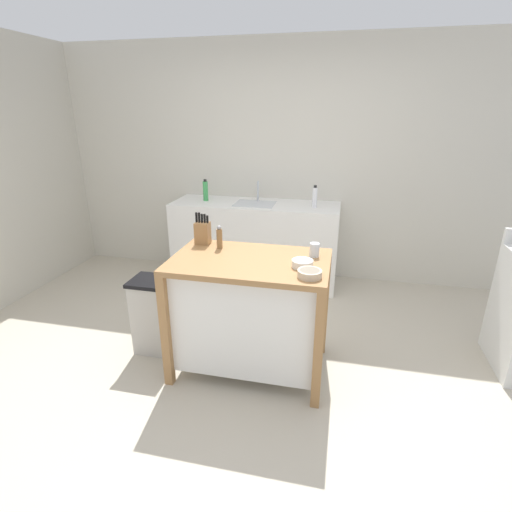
# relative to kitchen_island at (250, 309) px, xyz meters

# --- Properties ---
(ground_plane) EXTENTS (6.39, 6.39, 0.00)m
(ground_plane) POSITION_rel_kitchen_island_xyz_m (-0.01, -0.06, -0.50)
(ground_plane) COLOR #BCB29E
(ground_plane) RESTS_ON ground
(wall_back) EXTENTS (5.39, 0.10, 2.60)m
(wall_back) POSITION_rel_kitchen_island_xyz_m (-0.01, 1.97, 0.80)
(wall_back) COLOR beige
(wall_back) RESTS_ON ground
(kitchen_island) EXTENTS (1.12, 0.71, 0.90)m
(kitchen_island) POSITION_rel_kitchen_island_xyz_m (0.00, 0.00, 0.00)
(kitchen_island) COLOR #9E7042
(kitchen_island) RESTS_ON ground
(knife_block) EXTENTS (0.11, 0.09, 0.25)m
(knife_block) POSITION_rel_kitchen_island_xyz_m (-0.44, 0.25, 0.49)
(knife_block) COLOR #9E7042
(knife_block) RESTS_ON kitchen_island
(bowl_stoneware_deep) EXTENTS (0.15, 0.15, 0.05)m
(bowl_stoneware_deep) POSITION_rel_kitchen_island_xyz_m (0.44, -0.22, 0.42)
(bowl_stoneware_deep) COLOR beige
(bowl_stoneware_deep) RESTS_ON kitchen_island
(bowl_ceramic_wide) EXTENTS (0.14, 0.14, 0.05)m
(bowl_ceramic_wide) POSITION_rel_kitchen_island_xyz_m (0.38, -0.06, 0.42)
(bowl_ceramic_wide) COLOR silver
(bowl_ceramic_wide) RESTS_ON kitchen_island
(drinking_cup) EXTENTS (0.07, 0.07, 0.10)m
(drinking_cup) POSITION_rel_kitchen_island_xyz_m (0.44, 0.16, 0.44)
(drinking_cup) COLOR silver
(drinking_cup) RESTS_ON kitchen_island
(pepper_grinder) EXTENTS (0.04, 0.04, 0.18)m
(pepper_grinder) POSITION_rel_kitchen_island_xyz_m (-0.28, 0.18, 0.48)
(pepper_grinder) COLOR olive
(pepper_grinder) RESTS_ON kitchen_island
(trash_bin) EXTENTS (0.36, 0.28, 0.63)m
(trash_bin) POSITION_rel_kitchen_island_xyz_m (-0.80, 0.06, -0.18)
(trash_bin) COLOR #B7B2A8
(trash_bin) RESTS_ON ground
(sink_counter) EXTENTS (1.84, 0.60, 0.91)m
(sink_counter) POSITION_rel_kitchen_island_xyz_m (-0.33, 1.62, -0.04)
(sink_counter) COLOR white
(sink_counter) RESTS_ON ground
(sink_faucet) EXTENTS (0.02, 0.02, 0.22)m
(sink_faucet) POSITION_rel_kitchen_island_xyz_m (-0.33, 1.76, 0.52)
(sink_faucet) COLOR #B7BCC1
(sink_faucet) RESTS_ON sink_counter
(bottle_hand_soap) EXTENTS (0.05, 0.05, 0.23)m
(bottle_hand_soap) POSITION_rel_kitchen_island_xyz_m (0.32, 1.57, 0.52)
(bottle_hand_soap) COLOR white
(bottle_hand_soap) RESTS_ON sink_counter
(bottle_dish_soap) EXTENTS (0.06, 0.06, 0.24)m
(bottle_dish_soap) POSITION_rel_kitchen_island_xyz_m (-0.90, 1.63, 0.53)
(bottle_dish_soap) COLOR green
(bottle_dish_soap) RESTS_ON sink_counter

